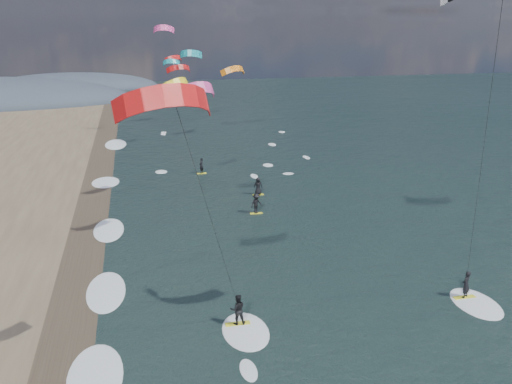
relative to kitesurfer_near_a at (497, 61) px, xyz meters
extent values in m
cube|color=#382D23|center=(-20.58, 5.46, -14.91)|extent=(3.00, 240.00, 0.00)
ellipsoid|color=#3D4756|center=(-30.58, 115.46, -14.92)|extent=(40.00, 18.00, 7.00)
cube|color=yellow|center=(3.19, 4.96, -14.89)|extent=(1.42, 0.43, 0.06)
imported|color=black|center=(3.19, 4.96, -13.98)|extent=(0.76, 0.70, 1.75)
ellipsoid|color=white|center=(3.49, 4.16, -14.92)|extent=(2.60, 4.20, 0.12)
cylinder|color=black|center=(1.19, 1.96, -5.07)|extent=(0.02, 0.02, 18.56)
cube|color=yellow|center=(-11.21, 4.77, -14.89)|extent=(1.42, 0.44, 0.07)
imported|color=black|center=(-11.21, 4.77, -13.95)|extent=(0.90, 0.72, 1.81)
ellipsoid|color=white|center=(-10.91, 3.97, -14.92)|extent=(2.60, 4.20, 0.12)
cylinder|color=black|center=(-12.96, 1.77, -7.28)|extent=(0.02, 0.02, 14.45)
cube|color=yellow|center=(-6.30, 22.84, -14.89)|extent=(1.10, 0.35, 0.05)
imported|color=black|center=(-6.30, 22.84, -13.97)|extent=(1.33, 1.13, 1.79)
cube|color=yellow|center=(-5.02, 28.03, -14.89)|extent=(1.10, 0.35, 0.05)
imported|color=black|center=(-5.02, 28.03, -14.02)|extent=(0.93, 0.71, 1.70)
cube|color=yellow|center=(-9.52, 36.78, -14.89)|extent=(1.10, 0.35, 0.05)
imported|color=black|center=(-9.52, 36.78, -14.01)|extent=(0.68, 0.75, 1.71)
ellipsoid|color=white|center=(-19.38, 1.46, -14.92)|extent=(2.40, 5.40, 0.11)
ellipsoid|color=white|center=(-19.38, 10.46, -14.92)|extent=(2.40, 5.40, 0.11)
ellipsoid|color=white|center=(-19.38, 21.46, -14.92)|extent=(2.40, 5.40, 0.11)
ellipsoid|color=white|center=(-19.38, 35.46, -14.92)|extent=(2.40, 5.40, 0.11)
ellipsoid|color=white|center=(-19.38, 53.46, -14.92)|extent=(2.40, 5.40, 0.11)
camera|label=1|loc=(-16.12, -23.51, 2.16)|focal=40.00mm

